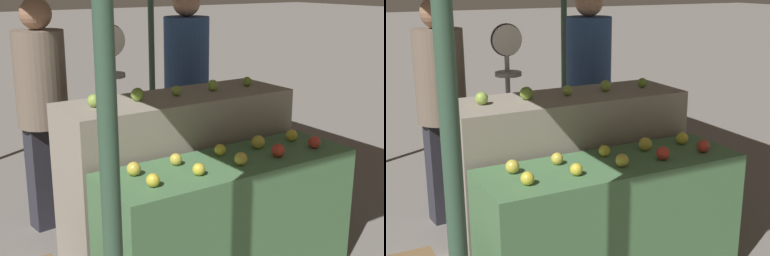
{
  "view_description": "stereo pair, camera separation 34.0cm",
  "coord_description": "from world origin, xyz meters",
  "views": [
    {
      "loc": [
        -1.9,
        -2.43,
        1.9
      ],
      "look_at": [
        -0.08,
        0.3,
        0.98
      ],
      "focal_mm": 50.0,
      "sensor_mm": 36.0,
      "label": 1
    },
    {
      "loc": [
        -1.61,
        -2.6,
        1.9
      ],
      "look_at": [
        -0.08,
        0.3,
        0.98
      ],
      "focal_mm": 50.0,
      "sensor_mm": 36.0,
      "label": 2
    }
  ],
  "objects": [
    {
      "name": "display_counter_back",
      "position": [
        0.0,
        0.6,
        0.56
      ],
      "size": [
        1.64,
        0.55,
        1.12
      ],
      "primitive_type": "cube",
      "color": "gray",
      "rests_on": "ground_plane"
    },
    {
      "name": "apple_front_8",
      "position": [
        0.3,
        0.1,
        0.87
      ],
      "size": [
        0.09,
        0.09,
        0.09
      ],
      "primitive_type": "sphere",
      "color": "gold",
      "rests_on": "display_counter_front"
    },
    {
      "name": "display_counter_front",
      "position": [
        0.0,
        0.0,
        0.41
      ],
      "size": [
        1.64,
        0.55,
        0.83
      ],
      "primitive_type": "cube",
      "color": "#4C7A4C",
      "rests_on": "ground_plane"
    },
    {
      "name": "apple_front_7",
      "position": [
        0.01,
        0.12,
        0.86
      ],
      "size": [
        0.07,
        0.07,
        0.07
      ],
      "primitive_type": "sphere",
      "color": "gold",
      "rests_on": "display_counter_front"
    },
    {
      "name": "apple_front_2",
      "position": [
        0.01,
        -0.1,
        0.87
      ],
      "size": [
        0.08,
        0.08,
        0.08
      ],
      "primitive_type": "sphere",
      "color": "gold",
      "rests_on": "display_counter_front"
    },
    {
      "name": "apple_back_1",
      "position": [
        -0.3,
        0.61,
        1.17
      ],
      "size": [
        0.09,
        0.09,
        0.09
      ],
      "primitive_type": "sphere",
      "color": "#7AA338",
      "rests_on": "display_counter_back"
    },
    {
      "name": "apple_front_9",
      "position": [
        0.6,
        0.1,
        0.87
      ],
      "size": [
        0.08,
        0.08,
        0.08
      ],
      "primitive_type": "sphere",
      "color": "gold",
      "rests_on": "display_counter_front"
    },
    {
      "name": "apple_front_6",
      "position": [
        -0.32,
        0.12,
        0.86
      ],
      "size": [
        0.07,
        0.07,
        0.07
      ],
      "primitive_type": "sphere",
      "color": "gold",
      "rests_on": "display_counter_front"
    },
    {
      "name": "apple_back_2",
      "position": [
        -0.0,
        0.61,
        1.16
      ],
      "size": [
        0.07,
        0.07,
        0.07
      ],
      "primitive_type": "sphere",
      "color": "#8EB247",
      "rests_on": "display_counter_back"
    },
    {
      "name": "apple_front_1",
      "position": [
        -0.3,
        -0.1,
        0.86
      ],
      "size": [
        0.07,
        0.07,
        0.07
      ],
      "primitive_type": "sphere",
      "color": "gold",
      "rests_on": "display_counter_front"
    },
    {
      "name": "produce_scale",
      "position": [
        -0.22,
        1.17,
        1.13
      ],
      "size": [
        0.24,
        0.2,
        1.58
      ],
      "color": "#99999E",
      "rests_on": "ground_plane"
    },
    {
      "name": "apple_front_4",
      "position": [
        0.61,
        -0.1,
        0.87
      ],
      "size": [
        0.08,
        0.08,
        0.08
      ],
      "primitive_type": "sphere",
      "color": "red",
      "rests_on": "display_counter_front"
    },
    {
      "name": "person_vendor_at_scale",
      "position": [
        -0.67,
        1.45,
        1.02
      ],
      "size": [
        0.41,
        0.41,
        1.77
      ],
      "rotation": [
        0.0,
        0.0,
        3.24
      ],
      "color": "#2D2D38",
      "rests_on": "ground_plane"
    },
    {
      "name": "apple_back_0",
      "position": [
        -0.61,
        0.61,
        1.16
      ],
      "size": [
        0.08,
        0.08,
        0.08
      ],
      "primitive_type": "sphere",
      "color": "#8EB247",
      "rests_on": "display_counter_back"
    },
    {
      "name": "apple_front_0",
      "position": [
        -0.6,
        -0.1,
        0.86
      ],
      "size": [
        0.08,
        0.08,
        0.08
      ],
      "primitive_type": "sphere",
      "color": "gold",
      "rests_on": "display_counter_front"
    },
    {
      "name": "apple_back_3",
      "position": [
        0.3,
        0.61,
        1.16
      ],
      "size": [
        0.08,
        0.08,
        0.08
      ],
      "primitive_type": "sphere",
      "color": "#8EB247",
      "rests_on": "display_counter_back"
    },
    {
      "name": "apple_front_5",
      "position": [
        -0.6,
        0.1,
        0.87
      ],
      "size": [
        0.08,
        0.08,
        0.08
      ],
      "primitive_type": "sphere",
      "color": "gold",
      "rests_on": "display_counter_front"
    },
    {
      "name": "apple_front_3",
      "position": [
        0.29,
        -0.11,
        0.87
      ],
      "size": [
        0.08,
        0.08,
        0.08
      ],
      "primitive_type": "sphere",
      "color": "red",
      "rests_on": "display_counter_front"
    },
    {
      "name": "apple_back_4",
      "position": [
        0.62,
        0.6,
        1.16
      ],
      "size": [
        0.07,
        0.07,
        0.07
      ],
      "primitive_type": "sphere",
      "color": "#7AA338",
      "rests_on": "display_counter_back"
    },
    {
      "name": "person_customer_left",
      "position": [
        0.63,
        1.45,
        1.05
      ],
      "size": [
        0.45,
        0.45,
        1.82
      ],
      "rotation": [
        0.0,
        0.0,
        2.99
      ],
      "color": "#2D2D38",
      "rests_on": "ground_plane"
    }
  ]
}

